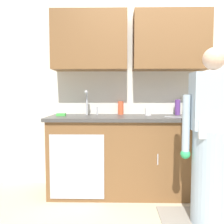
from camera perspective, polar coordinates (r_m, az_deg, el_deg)
The scene contains 14 objects.
ground_plane at distance 2.63m, azimuth 18.18°, elevation -23.25°, with size 9.00×9.00×0.00m, color beige.
kitchen_wall_with_uppers at distance 3.29m, azimuth 11.32°, elevation 8.86°, with size 4.80×0.44×2.70m.
counter_cabinet at distance 3.03m, azimuth 4.16°, elevation -10.23°, with size 1.90×0.62×0.90m.
countertop at distance 2.95m, azimuth 4.27°, elevation -1.34°, with size 1.96×0.66×0.04m, color #474442.
sink at distance 2.97m, azimuth -5.43°, elevation -1.20°, with size 0.50×0.36×0.35m.
person_at_sink at distance 2.44m, azimuth 22.15°, elevation -8.25°, with size 0.55×0.34×1.62m.
floor_mat at distance 2.70m, azimuth 20.24°, elevation -22.39°, with size 0.80×0.50×0.01m, color gray.
bottle_water_tall at distance 3.32m, azimuth 18.43°, elevation 1.58°, with size 0.07×0.07×0.25m, color #334CB2.
bottle_dish_liquid at distance 3.23m, azimuth 17.40°, elevation 0.87°, with size 0.07×0.07×0.17m, color #2D8C4C.
bottle_cleaner_spray at distance 3.22m, azimuth 15.04°, elevation 1.10°, with size 0.07×0.07×0.19m, color #66388C.
bottle_soap at distance 3.17m, azimuth 2.04°, elevation 0.97°, with size 0.07×0.07×0.17m, color #E05933.
cup_by_sink at distance 3.06m, azimuth 8.40°, elevation 0.09°, with size 0.08×0.08×0.09m, color white.
knife_on_counter at distance 2.89m, azimuth 14.54°, elevation -1.11°, with size 0.24×0.02×0.01m, color silver.
sponge at distance 3.03m, azimuth -11.77°, elevation -0.60°, with size 0.11×0.07×0.03m, color #4CBF4C.
Camera 1 is at (-0.71, -2.23, 1.21)m, focal length 39.20 mm.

